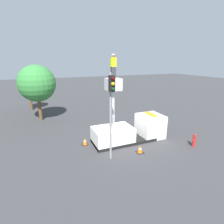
% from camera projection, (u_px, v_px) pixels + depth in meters
% --- Properties ---
extents(ground_plane, '(120.00, 120.00, 0.00)m').
position_uv_depth(ground_plane, '(124.00, 141.00, 14.97)').
color(ground_plane, '#38383A').
extents(bucket_truck, '(6.29, 2.19, 5.36)m').
position_uv_depth(bucket_truck, '(130.00, 130.00, 14.91)').
color(bucket_truck, black).
rests_on(bucket_truck, ground).
extents(worker, '(0.40, 0.26, 1.75)m').
position_uv_depth(worker, '(113.00, 66.00, 12.83)').
color(worker, '#38383D').
rests_on(worker, bucket_truck).
extents(traffic_light_pole, '(0.34, 0.57, 5.95)m').
position_uv_depth(traffic_light_pole, '(111.00, 101.00, 11.03)').
color(traffic_light_pole, gray).
rests_on(traffic_light_pole, ground).
extents(fire_hydrant, '(0.49, 0.25, 1.10)m').
position_uv_depth(fire_hydrant, '(194.00, 140.00, 13.89)').
color(fire_hydrant, '#B2231E').
rests_on(fire_hydrant, ground).
extents(traffic_cone_rear, '(0.45, 0.45, 0.59)m').
position_uv_depth(traffic_cone_rear, '(85.00, 142.00, 14.25)').
color(traffic_cone_rear, black).
rests_on(traffic_cone_rear, ground).
extents(traffic_cone_curbside, '(0.50, 0.50, 0.56)m').
position_uv_depth(traffic_cone_curbside, '(140.00, 149.00, 13.05)').
color(traffic_cone_curbside, black).
rests_on(traffic_cone_curbside, ground).
extents(tree_left_bg, '(4.00, 4.00, 6.24)m').
position_uv_depth(tree_left_bg, '(37.00, 84.00, 18.93)').
color(tree_left_bg, brown).
rests_on(tree_left_bg, ground).
extents(tree_right_bg, '(2.53, 2.53, 4.53)m').
position_uv_depth(tree_right_bg, '(29.00, 87.00, 23.43)').
color(tree_right_bg, brown).
rests_on(tree_right_bg, ground).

